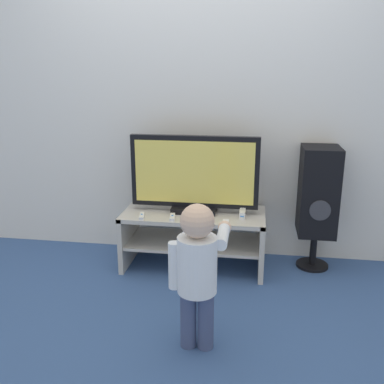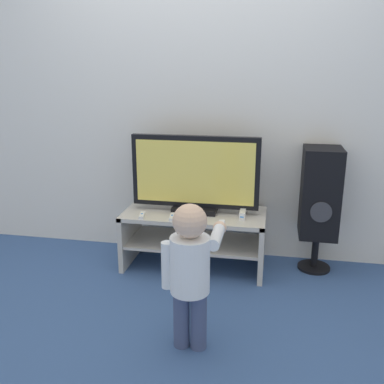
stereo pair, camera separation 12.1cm
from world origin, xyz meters
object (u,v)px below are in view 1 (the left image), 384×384
(remote_secondary, at_px, (172,217))
(child, at_px, (198,265))
(game_console, at_px, (243,212))
(remote_primary, at_px, (142,216))
(speaker_tower, at_px, (318,193))
(television, at_px, (194,175))

(remote_secondary, bearing_deg, child, -70.06)
(game_console, relative_size, remote_secondary, 1.51)
(remote_primary, distance_m, speaker_tower, 1.29)
(child, distance_m, speaker_tower, 1.32)
(remote_secondary, bearing_deg, speaker_tower, 15.12)
(speaker_tower, bearing_deg, remote_primary, -167.13)
(child, relative_size, speaker_tower, 0.88)
(remote_primary, bearing_deg, remote_secondary, 1.95)
(game_console, bearing_deg, speaker_tower, 13.88)
(speaker_tower, bearing_deg, television, -173.95)
(television, bearing_deg, game_console, -6.03)
(television, xyz_separation_m, child, (0.16, -0.99, -0.23))
(child, height_order, speaker_tower, speaker_tower)
(game_console, height_order, child, child)
(speaker_tower, bearing_deg, child, -124.00)
(remote_secondary, relative_size, speaker_tower, 0.14)
(game_console, relative_size, child, 0.25)
(game_console, distance_m, remote_primary, 0.73)
(speaker_tower, bearing_deg, remote_secondary, -164.88)
(remote_primary, bearing_deg, television, 28.40)
(remote_primary, height_order, speaker_tower, speaker_tower)
(remote_primary, xyz_separation_m, remote_secondary, (0.22, 0.01, 0.00))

